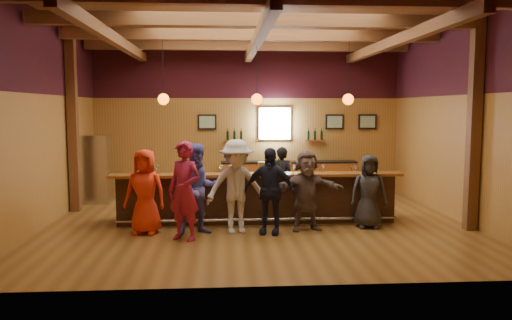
% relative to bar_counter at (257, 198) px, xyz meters
% --- Properties ---
extents(room, '(9.04, 9.00, 4.52)m').
position_rel_bar_counter_xyz_m(room, '(-0.02, -0.09, 2.69)').
color(room, brown).
rests_on(room, ground).
extents(bar_counter, '(6.30, 1.07, 1.11)m').
position_rel_bar_counter_xyz_m(bar_counter, '(0.00, 0.00, 0.00)').
color(bar_counter, black).
rests_on(bar_counter, ground).
extents(back_bar_cabinet, '(4.00, 0.52, 0.95)m').
position_rel_bar_counter_xyz_m(back_bar_cabinet, '(1.18, 3.57, -0.05)').
color(back_bar_cabinet, brown).
rests_on(back_bar_cabinet, ground).
extents(window, '(0.95, 0.09, 0.95)m').
position_rel_bar_counter_xyz_m(window, '(0.78, 3.80, 1.53)').
color(window, silver).
rests_on(window, room).
extents(framed_pictures, '(5.35, 0.05, 0.45)m').
position_rel_bar_counter_xyz_m(framed_pictures, '(1.65, 3.79, 1.58)').
color(framed_pictures, black).
rests_on(framed_pictures, room).
extents(wine_shelves, '(3.00, 0.18, 0.30)m').
position_rel_bar_counter_xyz_m(wine_shelves, '(0.78, 3.73, 1.10)').
color(wine_shelves, brown).
rests_on(wine_shelves, room).
extents(pendant_lights, '(4.24, 0.24, 1.37)m').
position_rel_bar_counter_xyz_m(pendant_lights, '(-0.02, -0.15, 2.19)').
color(pendant_lights, black).
rests_on(pendant_lights, room).
extents(stainless_fridge, '(0.70, 0.70, 1.80)m').
position_rel_bar_counter_xyz_m(stainless_fridge, '(-4.12, 2.45, 0.38)').
color(stainless_fridge, silver).
rests_on(stainless_fridge, ground).
extents(customer_orange, '(0.92, 0.69, 1.70)m').
position_rel_bar_counter_xyz_m(customer_orange, '(-2.32, -1.00, 0.33)').
color(customer_orange, red).
rests_on(customer_orange, ground).
extents(customer_redvest, '(0.83, 0.74, 1.90)m').
position_rel_bar_counter_xyz_m(customer_redvest, '(-1.49, -1.54, 0.43)').
color(customer_redvest, '#9B1C41').
rests_on(customer_redvest, ground).
extents(customer_denim, '(1.05, 0.92, 1.82)m').
position_rel_bar_counter_xyz_m(customer_denim, '(-1.24, -1.12, 0.39)').
color(customer_denim, '#575AAE').
rests_on(customer_denim, ground).
extents(customer_white, '(1.31, 0.87, 1.89)m').
position_rel_bar_counter_xyz_m(customer_white, '(-0.49, -1.05, 0.42)').
color(customer_white, beige).
rests_on(customer_white, ground).
extents(customer_navy, '(1.10, 0.71, 1.74)m').
position_rel_bar_counter_xyz_m(customer_navy, '(0.16, -1.18, 0.35)').
color(customer_navy, '#191C32').
rests_on(customer_navy, ground).
extents(customer_brown, '(1.59, 0.72, 1.65)m').
position_rel_bar_counter_xyz_m(customer_brown, '(0.95, -0.96, 0.30)').
color(customer_brown, '#5D4B4B').
rests_on(customer_brown, ground).
extents(customer_dark, '(0.81, 0.58, 1.55)m').
position_rel_bar_counter_xyz_m(customer_dark, '(2.29, -0.81, 0.25)').
color(customer_dark, '#29282B').
rests_on(customer_dark, ground).
extents(bartender, '(0.68, 0.57, 1.59)m').
position_rel_bar_counter_xyz_m(bartender, '(0.65, 0.87, 0.27)').
color(bartender, black).
rests_on(bartender, ground).
extents(ice_bucket, '(0.22, 0.22, 0.24)m').
position_rel_bar_counter_xyz_m(ice_bucket, '(0.11, -0.25, 0.71)').
color(ice_bucket, brown).
rests_on(ice_bucket, bar_counter).
extents(bottle_a, '(0.07, 0.07, 0.33)m').
position_rel_bar_counter_xyz_m(bottle_a, '(0.45, -0.27, 0.72)').
color(bottle_a, black).
rests_on(bottle_a, bar_counter).
extents(bottle_b, '(0.08, 0.08, 0.36)m').
position_rel_bar_counter_xyz_m(bottle_b, '(0.98, -0.17, 0.73)').
color(bottle_b, black).
rests_on(bottle_b, bar_counter).
extents(glass_a, '(0.09, 0.09, 0.19)m').
position_rel_bar_counter_xyz_m(glass_a, '(-2.58, -0.39, 0.73)').
color(glass_a, silver).
rests_on(glass_a, bar_counter).
extents(glass_b, '(0.09, 0.09, 0.20)m').
position_rel_bar_counter_xyz_m(glass_b, '(-2.16, -0.27, 0.73)').
color(glass_b, silver).
rests_on(glass_b, bar_counter).
extents(glass_c, '(0.08, 0.08, 0.17)m').
position_rel_bar_counter_xyz_m(glass_c, '(-1.29, -0.30, 0.71)').
color(glass_c, silver).
rests_on(glass_c, bar_counter).
extents(glass_d, '(0.09, 0.09, 0.20)m').
position_rel_bar_counter_xyz_m(glass_d, '(-0.81, -0.36, 0.73)').
color(glass_d, silver).
rests_on(glass_d, bar_counter).
extents(glass_e, '(0.09, 0.09, 0.20)m').
position_rel_bar_counter_xyz_m(glass_e, '(-0.61, -0.35, 0.73)').
color(glass_e, silver).
rests_on(glass_e, bar_counter).
extents(glass_f, '(0.09, 0.09, 0.20)m').
position_rel_bar_counter_xyz_m(glass_f, '(0.76, -0.41, 0.73)').
color(glass_f, silver).
rests_on(glass_f, bar_counter).
extents(glass_g, '(0.07, 0.07, 0.17)m').
position_rel_bar_counter_xyz_m(glass_g, '(1.43, -0.24, 0.71)').
color(glass_g, silver).
rests_on(glass_g, bar_counter).
extents(glass_h, '(0.07, 0.07, 0.16)m').
position_rel_bar_counter_xyz_m(glass_h, '(2.12, -0.34, 0.70)').
color(glass_h, silver).
rests_on(glass_h, bar_counter).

